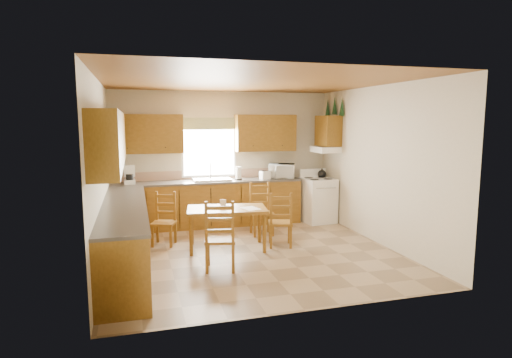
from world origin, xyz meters
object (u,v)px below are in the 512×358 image
object	(u,v)px
chair_near_right	(280,219)
chair_far_right	(262,209)
stove	(318,201)
microwave	(282,171)
chair_near_left	(220,235)
chair_far_left	(164,219)
dining_table	(227,228)

from	to	relation	value
chair_near_right	chair_far_right	bearing A→B (deg)	-68.28
chair_near_right	stove	bearing A→B (deg)	-117.70
microwave	chair_far_right	xyz separation A→B (m)	(-0.71, -0.92, -0.59)
chair_near_left	microwave	bearing A→B (deg)	-112.10
chair_far_right	stove	bearing A→B (deg)	28.17
microwave	chair_near_left	world-z (taller)	microwave
chair_far_left	chair_far_right	size ratio (longest dim) A/B	0.93
microwave	chair_far_left	world-z (taller)	microwave
chair_near_right	chair_far_left	size ratio (longest dim) A/B	1.04
stove	microwave	xyz separation A→B (m)	(-0.71, 0.27, 0.62)
dining_table	chair_near_left	world-z (taller)	chair_near_left
dining_table	chair_near_right	world-z (taller)	chair_near_right
microwave	chair_far_left	distance (m)	2.81
stove	chair_near_left	world-z (taller)	chair_near_left
microwave	stove	bearing A→B (deg)	0.38
chair_near_left	chair_far_left	world-z (taller)	chair_near_left
chair_far_left	chair_near_left	bearing A→B (deg)	-44.78
microwave	chair_near_left	size ratio (longest dim) A/B	0.49
dining_table	stove	bearing A→B (deg)	39.66
chair_near_left	stove	bearing A→B (deg)	-124.52
chair_far_left	dining_table	bearing A→B (deg)	-6.95
dining_table	chair_far_left	xyz separation A→B (m)	(-0.99, 0.50, 0.10)
microwave	dining_table	world-z (taller)	microwave
stove	microwave	distance (m)	0.98
chair_near_right	microwave	bearing A→B (deg)	-94.83
chair_far_left	chair_far_right	bearing A→B (deg)	25.94
chair_far_right	dining_table	bearing A→B (deg)	-135.90
chair_near_left	chair_far_left	size ratio (longest dim) A/B	1.13
stove	microwave	bearing A→B (deg)	153.56
dining_table	microwave	bearing A→B (deg)	55.30
dining_table	chair_far_left	world-z (taller)	chair_far_left
chair_near_left	chair_near_right	size ratio (longest dim) A/B	1.09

